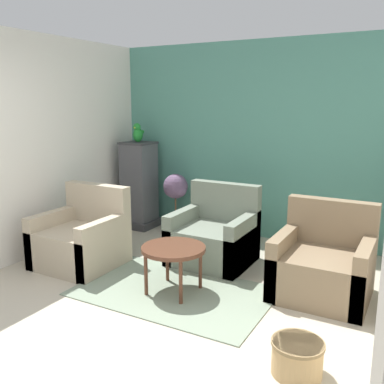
{
  "coord_description": "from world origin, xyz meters",
  "views": [
    {
      "loc": [
        2.12,
        -2.21,
        1.86
      ],
      "look_at": [
        0.0,
        1.63,
        0.93
      ],
      "focal_mm": 40.0,
      "sensor_mm": 36.0,
      "label": 1
    }
  ],
  "objects_px": {
    "potted_plant": "(175,193)",
    "armchair_left": "(82,240)",
    "coffee_table": "(173,251)",
    "parrot": "(138,133)",
    "armchair_right": "(323,267)",
    "birdcage": "(139,186)",
    "wicker_basket": "(297,356)",
    "armchair_middle": "(214,238)"
  },
  "relations": [
    {
      "from": "potted_plant",
      "to": "wicker_basket",
      "type": "height_order",
      "value": "potted_plant"
    },
    {
      "from": "armchair_right",
      "to": "birdcage",
      "type": "xyz_separation_m",
      "value": [
        -2.94,
        1.07,
        0.33
      ]
    },
    {
      "from": "armchair_right",
      "to": "parrot",
      "type": "relative_size",
      "value": 3.22
    },
    {
      "from": "birdcage",
      "to": "potted_plant",
      "type": "xyz_separation_m",
      "value": [
        0.6,
        0.05,
        -0.05
      ]
    },
    {
      "from": "birdcage",
      "to": "parrot",
      "type": "height_order",
      "value": "parrot"
    },
    {
      "from": "potted_plant",
      "to": "armchair_left",
      "type": "bearing_deg",
      "value": -99.21
    },
    {
      "from": "armchair_left",
      "to": "armchair_right",
      "type": "distance_m",
      "value": 2.66
    },
    {
      "from": "armchair_left",
      "to": "birdcage",
      "type": "xyz_separation_m",
      "value": [
        -0.33,
        1.6,
        0.33
      ]
    },
    {
      "from": "coffee_table",
      "to": "parrot",
      "type": "distance_m",
      "value": 2.58
    },
    {
      "from": "armchair_right",
      "to": "wicker_basket",
      "type": "distance_m",
      "value": 1.36
    },
    {
      "from": "armchair_left",
      "to": "birdcage",
      "type": "bearing_deg",
      "value": 101.6
    },
    {
      "from": "coffee_table",
      "to": "birdcage",
      "type": "distance_m",
      "value": 2.39
    },
    {
      "from": "armchair_middle",
      "to": "birdcage",
      "type": "bearing_deg",
      "value": 154.29
    },
    {
      "from": "parrot",
      "to": "potted_plant",
      "type": "xyz_separation_m",
      "value": [
        0.6,
        0.05,
        -0.83
      ]
    },
    {
      "from": "armchair_left",
      "to": "armchair_middle",
      "type": "xyz_separation_m",
      "value": [
        1.3,
        0.82,
        0.0
      ]
    },
    {
      "from": "armchair_middle",
      "to": "wicker_basket",
      "type": "xyz_separation_m",
      "value": [
        1.44,
        -1.64,
        -0.16
      ]
    },
    {
      "from": "armchair_left",
      "to": "potted_plant",
      "type": "bearing_deg",
      "value": 80.79
    },
    {
      "from": "coffee_table",
      "to": "potted_plant",
      "type": "height_order",
      "value": "potted_plant"
    },
    {
      "from": "potted_plant",
      "to": "wicker_basket",
      "type": "bearing_deg",
      "value": -45.05
    },
    {
      "from": "coffee_table",
      "to": "armchair_middle",
      "type": "relative_size",
      "value": 0.7
    },
    {
      "from": "armchair_left",
      "to": "potted_plant",
      "type": "height_order",
      "value": "armchair_left"
    },
    {
      "from": "armchair_right",
      "to": "birdcage",
      "type": "bearing_deg",
      "value": 159.94
    },
    {
      "from": "armchair_left",
      "to": "parrot",
      "type": "xyz_separation_m",
      "value": [
        -0.33,
        1.6,
        1.11
      ]
    },
    {
      "from": "coffee_table",
      "to": "armchair_middle",
      "type": "bearing_deg",
      "value": 91.12
    },
    {
      "from": "coffee_table",
      "to": "armchair_left",
      "type": "height_order",
      "value": "armchair_left"
    },
    {
      "from": "coffee_table",
      "to": "birdcage",
      "type": "xyz_separation_m",
      "value": [
        -1.64,
        1.73,
        0.19
      ]
    },
    {
      "from": "wicker_basket",
      "to": "birdcage",
      "type": "bearing_deg",
      "value": 141.72
    },
    {
      "from": "armchair_middle",
      "to": "potted_plant",
      "type": "xyz_separation_m",
      "value": [
        -1.03,
        0.84,
        0.28
      ]
    },
    {
      "from": "wicker_basket",
      "to": "parrot",
      "type": "bearing_deg",
      "value": 141.69
    },
    {
      "from": "birdcage",
      "to": "coffee_table",
      "type": "bearing_deg",
      "value": -46.37
    },
    {
      "from": "armchair_middle",
      "to": "armchair_right",
      "type": "bearing_deg",
      "value": -12.49
    },
    {
      "from": "coffee_table",
      "to": "armchair_left",
      "type": "relative_size",
      "value": 0.7
    },
    {
      "from": "armchair_right",
      "to": "potted_plant",
      "type": "xyz_separation_m",
      "value": [
        -2.34,
        1.13,
        0.28
      ]
    },
    {
      "from": "armchair_right",
      "to": "birdcage",
      "type": "distance_m",
      "value": 3.15
    },
    {
      "from": "parrot",
      "to": "potted_plant",
      "type": "distance_m",
      "value": 1.02
    },
    {
      "from": "coffee_table",
      "to": "parrot",
      "type": "xyz_separation_m",
      "value": [
        -1.64,
        1.73,
        0.97
      ]
    },
    {
      "from": "birdcage",
      "to": "wicker_basket",
      "type": "distance_m",
      "value": 3.94
    },
    {
      "from": "coffee_table",
      "to": "armchair_left",
      "type": "distance_m",
      "value": 1.33
    },
    {
      "from": "armchair_middle",
      "to": "wicker_basket",
      "type": "height_order",
      "value": "armchair_middle"
    },
    {
      "from": "armchair_left",
      "to": "wicker_basket",
      "type": "height_order",
      "value": "armchair_left"
    },
    {
      "from": "armchair_right",
      "to": "potted_plant",
      "type": "bearing_deg",
      "value": 154.29
    },
    {
      "from": "coffee_table",
      "to": "birdcage",
      "type": "relative_size",
      "value": 0.49
    }
  ]
}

